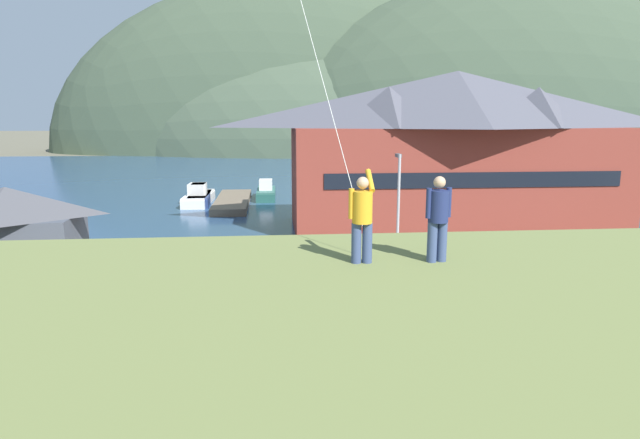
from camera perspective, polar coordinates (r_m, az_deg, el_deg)
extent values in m
plane|color=#66604C|center=(21.46, -0.15, -13.35)|extent=(600.00, 600.00, 0.00)
cube|color=gray|center=(26.06, -1.10, -8.71)|extent=(40.00, 20.00, 0.10)
cube|color=navy|center=(79.97, -3.84, 4.71)|extent=(360.00, 84.00, 0.03)
ellipsoid|color=#3D4C38|center=(138.16, -1.53, 7.42)|extent=(125.72, 44.97, 84.30)
ellipsoid|color=#42513D|center=(139.36, 1.78, 7.45)|extent=(113.21, 57.84, 57.90)
ellipsoid|color=#3D4C38|center=(145.25, 20.46, 6.91)|extent=(136.66, 60.09, 81.80)
cube|color=brown|center=(43.76, 14.04, 4.33)|extent=(25.35, 9.51, 7.95)
cube|color=black|center=(39.28, 16.28, 4.07)|extent=(21.52, 0.15, 1.10)
pyramid|color=#4C4C56|center=(43.50, 14.42, 12.33)|extent=(26.87, 10.46, 4.24)
pyramid|color=#4C4C56|center=(40.37, 7.34, 11.83)|extent=(5.20, 5.20, 2.97)
pyramid|color=#4C4C56|center=(44.18, 22.22, 11.04)|extent=(5.20, 5.20, 2.97)
cube|color=#474C56|center=(31.23, -30.02, -3.24)|extent=(6.74, 4.75, 3.90)
pyramid|color=#47474C|center=(30.74, -30.51, 1.64)|extent=(7.28, 5.21, 1.49)
cube|color=#70604C|center=(54.09, -9.30, 1.88)|extent=(3.20, 12.92, 0.70)
cube|color=navy|center=(55.44, -12.68, 2.08)|extent=(2.28, 6.43, 0.90)
cube|color=navy|center=(55.36, -12.70, 2.63)|extent=(2.21, 6.24, 0.16)
cube|color=silver|center=(54.80, -12.77, 3.20)|extent=(1.50, 1.96, 1.10)
cube|color=#23564C|center=(57.73, -5.77, 2.65)|extent=(2.03, 6.07, 0.90)
cube|color=#33665B|center=(57.65, -5.78, 3.17)|extent=(1.97, 5.89, 0.16)
cube|color=silver|center=(57.12, -5.81, 3.73)|extent=(1.38, 1.83, 1.10)
cube|color=silver|center=(55.57, -12.82, 2.10)|extent=(2.57, 7.28, 0.90)
cube|color=white|center=(55.49, -12.84, 2.64)|extent=(2.50, 7.06, 0.16)
cube|color=silver|center=(54.88, -12.97, 3.21)|extent=(1.69, 2.22, 1.10)
cube|color=black|center=(20.86, -8.66, -11.78)|extent=(4.26, 1.94, 0.80)
cube|color=black|center=(20.59, -9.14, -9.85)|extent=(2.15, 1.67, 0.70)
cube|color=black|center=(20.60, -9.14, -9.94)|extent=(2.19, 1.70, 0.32)
cylinder|color=black|center=(20.09, -4.88, -13.85)|extent=(0.65, 0.24, 0.64)
cylinder|color=black|center=(21.77, -4.74, -11.82)|extent=(0.65, 0.24, 0.64)
cylinder|color=black|center=(20.36, -12.81, -13.75)|extent=(0.65, 0.24, 0.64)
cylinder|color=black|center=(22.02, -12.01, -11.76)|extent=(0.65, 0.24, 0.64)
cylinder|color=black|center=(22.99, -30.73, -12.14)|extent=(0.65, 0.24, 0.64)
cylinder|color=black|center=(24.51, -28.78, -10.53)|extent=(0.65, 0.24, 0.64)
cube|color=#236633|center=(28.98, 18.58, -5.65)|extent=(4.21, 1.82, 0.80)
cube|color=#1E562B|center=(28.72, 18.39, -4.23)|extent=(2.11, 1.61, 0.70)
cube|color=black|center=(28.73, 18.39, -4.30)|extent=(2.15, 1.64, 0.32)
cylinder|color=black|center=(28.87, 21.75, -6.76)|extent=(0.64, 0.22, 0.64)
cylinder|color=black|center=(30.44, 20.22, -5.74)|extent=(0.64, 0.22, 0.64)
cylinder|color=black|center=(27.77, 16.67, -7.12)|extent=(0.64, 0.22, 0.64)
cylinder|color=black|center=(29.41, 15.37, -6.03)|extent=(0.64, 0.22, 0.64)
cube|color=#B28923|center=(24.55, 24.78, -9.14)|extent=(4.25, 1.92, 0.80)
cube|color=olive|center=(24.39, 25.24, -7.45)|extent=(2.14, 1.66, 0.70)
cube|color=black|center=(24.40, 25.23, -7.52)|extent=(2.19, 1.69, 0.32)
cylinder|color=black|center=(24.86, 20.89, -9.56)|extent=(0.65, 0.24, 0.64)
cylinder|color=black|center=(23.32, 22.76, -11.08)|extent=(0.65, 0.24, 0.64)
cylinder|color=black|center=(26.08, 26.44, -9.04)|extent=(0.65, 0.24, 0.64)
cylinder|color=black|center=(24.62, 28.57, -10.42)|extent=(0.65, 0.24, 0.64)
cylinder|color=#ADADB2|center=(31.30, 8.35, 0.88)|extent=(0.16, 0.16, 6.59)
cube|color=#4C4C51|center=(31.24, 8.36, 6.77)|extent=(0.24, 0.70, 0.20)
cylinder|color=#384770|center=(10.71, 3.90, -2.52)|extent=(0.20, 0.20, 0.82)
cylinder|color=#384770|center=(10.75, 5.06, -2.49)|extent=(0.20, 0.20, 0.82)
cylinder|color=gold|center=(10.58, 4.54, 1.34)|extent=(0.40, 0.40, 0.64)
sphere|color=tan|center=(10.51, 4.58, 3.92)|extent=(0.24, 0.24, 0.24)
cylinder|color=gold|center=(10.71, 5.37, 4.15)|extent=(0.11, 0.56, 0.43)
cylinder|color=gold|center=(10.53, 3.37, 1.70)|extent=(0.11, 0.11, 0.60)
cylinder|color=#384770|center=(10.99, 11.88, -2.38)|extent=(0.20, 0.20, 0.82)
cylinder|color=#384770|center=(11.10, 12.88, -2.30)|extent=(0.20, 0.20, 0.82)
cylinder|color=navy|center=(10.90, 12.54, 1.40)|extent=(0.40, 0.40, 0.64)
sphere|color=tan|center=(10.83, 12.65, 3.90)|extent=(0.24, 0.24, 0.24)
cylinder|color=navy|center=(10.79, 11.53, 1.71)|extent=(0.11, 0.11, 0.60)
cylinder|color=navy|center=(11.00, 13.56, 1.80)|extent=(0.11, 0.11, 0.60)
cylinder|color=silver|center=(13.10, -0.79, 18.23)|extent=(2.07, 4.88, 9.12)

